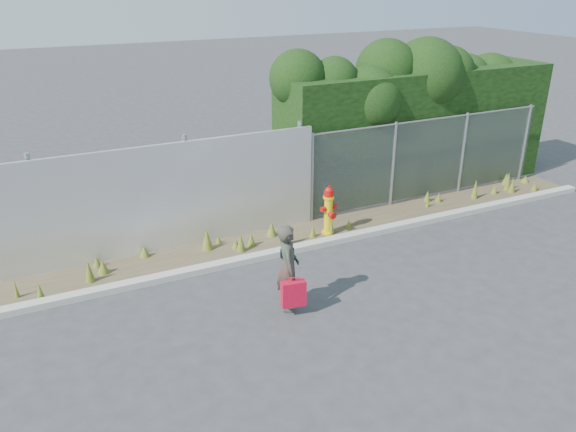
{
  "coord_description": "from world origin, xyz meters",
  "views": [
    {
      "loc": [
        -4.44,
        -7.24,
        5.17
      ],
      "look_at": [
        -0.3,
        1.4,
        1.0
      ],
      "focal_mm": 35.0,
      "sensor_mm": 36.0,
      "label": 1
    }
  ],
  "objects": [
    {
      "name": "fire_hydrant",
      "position": [
        1.05,
        2.23,
        0.54
      ],
      "size": [
        0.37,
        0.33,
        1.11
      ],
      "rotation": [
        0.0,
        0.0,
        0.12
      ],
      "color": "yellow",
      "rests_on": "ground"
    },
    {
      "name": "corrugated_fence",
      "position": [
        -3.25,
        3.01,
        1.1
      ],
      "size": [
        8.5,
        0.21,
        2.3
      ],
      "color": "silver",
      "rests_on": "ground"
    },
    {
      "name": "chainlink_fence",
      "position": [
        4.25,
        3.0,
        1.03
      ],
      "size": [
        6.5,
        0.07,
        2.05
      ],
      "color": "gray",
      "rests_on": "ground"
    },
    {
      "name": "woman",
      "position": [
        -0.96,
        0.01,
        0.75
      ],
      "size": [
        0.53,
        0.64,
        1.51
      ],
      "primitive_type": "imported",
      "rotation": [
        0.0,
        0.0,
        1.2
      ],
      "color": "#0D5642",
      "rests_on": "ground"
    },
    {
      "name": "weed_strip",
      "position": [
        0.23,
        2.45,
        0.11
      ],
      "size": [
        16.0,
        1.3,
        0.54
      ],
      "color": "#4D402C",
      "rests_on": "ground"
    },
    {
      "name": "black_shoulder_bag",
      "position": [
        -0.91,
        0.16,
        0.94
      ],
      "size": [
        0.22,
        0.09,
        0.16
      ],
      "rotation": [
        0.0,
        0.0,
        0.11
      ],
      "color": "black"
    },
    {
      "name": "curb",
      "position": [
        0.0,
        1.8,
        0.06
      ],
      "size": [
        16.0,
        0.22,
        0.12
      ],
      "primitive_type": "cube",
      "color": "#ADAA9C",
      "rests_on": "ground"
    },
    {
      "name": "ground",
      "position": [
        0.0,
        0.0,
        0.0
      ],
      "size": [
        80.0,
        80.0,
        0.0
      ],
      "primitive_type": "plane",
      "color": "#373739",
      "rests_on": "ground"
    },
    {
      "name": "hedge",
      "position": [
        4.47,
        4.02,
        2.02
      ],
      "size": [
        7.54,
        1.99,
        3.76
      ],
      "color": "black",
      "rests_on": "ground"
    },
    {
      "name": "red_tote_bag",
      "position": [
        -1.0,
        -0.26,
        0.42
      ],
      "size": [
        0.4,
        0.15,
        0.52
      ],
      "rotation": [
        0.0,
        0.0,
        -0.16
      ],
      "color": "#AA0929"
    }
  ]
}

